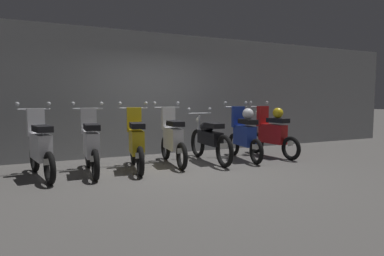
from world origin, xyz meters
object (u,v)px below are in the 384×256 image
object	(u,v)px
motorbike_slot_2	(136,142)
motorbike_slot_6	(272,132)
motorbike_slot_0	(40,147)
motorbike_slot_3	(172,139)
motorbike_slot_5	(244,134)
motorbike_slot_1	(91,144)
motorbike_slot_4	(209,139)

from	to	relation	value
motorbike_slot_2	motorbike_slot_6	bearing A→B (deg)	1.39
motorbike_slot_0	motorbike_slot_3	distance (m)	2.48
motorbike_slot_3	motorbike_slot_5	size ratio (longest dim) A/B	1.00
motorbike_slot_2	motorbike_slot_1	bearing A→B (deg)	177.82
motorbike_slot_0	motorbike_slot_4	distance (m)	3.29
motorbike_slot_3	motorbike_slot_5	xyz separation A→B (m)	(1.64, -0.16, 0.04)
motorbike_slot_2	motorbike_slot_4	size ratio (longest dim) A/B	0.86
motorbike_slot_2	motorbike_slot_4	xyz separation A→B (m)	(1.63, 0.11, -0.04)
motorbike_slot_0	motorbike_slot_1	size ratio (longest dim) A/B	0.99
motorbike_slot_0	motorbike_slot_2	world-z (taller)	same
motorbike_slot_3	motorbike_slot_4	bearing A→B (deg)	-5.48
motorbike_slot_3	motorbike_slot_4	size ratio (longest dim) A/B	0.86
motorbike_slot_1	motorbike_slot_2	distance (m)	0.83
motorbike_slot_0	motorbike_slot_4	xyz separation A→B (m)	(3.29, 0.06, -0.04)
motorbike_slot_3	motorbike_slot_5	world-z (taller)	same
motorbike_slot_0	motorbike_slot_3	bearing A→B (deg)	3.30
motorbike_slot_4	motorbike_slot_1	bearing A→B (deg)	-178.16
motorbike_slot_0	motorbike_slot_4	size ratio (longest dim) A/B	0.85
motorbike_slot_4	motorbike_slot_5	xyz separation A→B (m)	(0.82, -0.09, 0.08)
motorbike_slot_0	motorbike_slot_3	xyz separation A→B (m)	(2.47, 0.14, 0.00)
motorbike_slot_2	motorbike_slot_6	xyz separation A→B (m)	(3.27, 0.08, 0.04)
motorbike_slot_3	motorbike_slot_2	bearing A→B (deg)	-167.00
motorbike_slot_2	motorbike_slot_3	distance (m)	0.84
motorbike_slot_4	motorbike_slot_0	bearing A→B (deg)	-178.88
motorbike_slot_5	motorbike_slot_2	bearing A→B (deg)	-179.45
motorbike_slot_2	motorbike_slot_5	world-z (taller)	same
motorbike_slot_5	motorbike_slot_1	bearing A→B (deg)	179.87
motorbike_slot_2	motorbike_slot_3	bearing A→B (deg)	13.00
motorbike_slot_5	motorbike_slot_6	size ratio (longest dim) A/B	1.00
motorbike_slot_3	motorbike_slot_6	world-z (taller)	same
motorbike_slot_1	motorbike_slot_3	xyz separation A→B (m)	(1.64, 0.16, 0.00)
motorbike_slot_0	motorbike_slot_2	xyz separation A→B (m)	(1.65, -0.05, 0.00)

